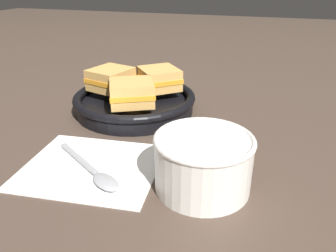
{
  "coord_description": "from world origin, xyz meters",
  "views": [
    {
      "loc": [
        0.15,
        -0.46,
        0.28
      ],
      "look_at": [
        0.0,
        0.02,
        0.04
      ],
      "focal_mm": 35.0,
      "sensor_mm": 36.0,
      "label": 1
    }
  ],
  "objects_px": {
    "soup_bowl": "(203,160)",
    "sandwich_far_left": "(132,93)",
    "skillet": "(135,102)",
    "sandwich_near_right": "(111,79)",
    "sandwich_near_left": "(159,79)",
    "spoon": "(98,175)"
  },
  "relations": [
    {
      "from": "skillet",
      "to": "spoon",
      "type": "bearing_deg",
      "value": -78.87
    },
    {
      "from": "spoon",
      "to": "sandwich_far_left",
      "type": "distance_m",
      "value": 0.21
    },
    {
      "from": "soup_bowl",
      "to": "sandwich_near_left",
      "type": "bearing_deg",
      "value": 120.05
    },
    {
      "from": "sandwich_near_left",
      "to": "sandwich_far_left",
      "type": "height_order",
      "value": "same"
    },
    {
      "from": "sandwich_near_right",
      "to": "sandwich_far_left",
      "type": "distance_m",
      "value": 0.11
    },
    {
      "from": "sandwich_far_left",
      "to": "soup_bowl",
      "type": "bearing_deg",
      "value": -43.65
    },
    {
      "from": "skillet",
      "to": "sandwich_near_right",
      "type": "height_order",
      "value": "sandwich_near_right"
    },
    {
      "from": "sandwich_near_right",
      "to": "skillet",
      "type": "bearing_deg",
      "value": -11.0
    },
    {
      "from": "soup_bowl",
      "to": "skillet",
      "type": "bearing_deg",
      "value": 131.04
    },
    {
      "from": "sandwich_near_left",
      "to": "soup_bowl",
      "type": "bearing_deg",
      "value": -59.95
    },
    {
      "from": "skillet",
      "to": "sandwich_near_left",
      "type": "height_order",
      "value": "sandwich_near_left"
    },
    {
      "from": "skillet",
      "to": "soup_bowl",
      "type": "bearing_deg",
      "value": -48.96
    },
    {
      "from": "skillet",
      "to": "sandwich_far_left",
      "type": "xyz_separation_m",
      "value": [
        0.02,
        -0.06,
        0.04
      ]
    },
    {
      "from": "spoon",
      "to": "sandwich_near_left",
      "type": "xyz_separation_m",
      "value": [
        -0.01,
        0.31,
        0.06
      ]
    },
    {
      "from": "sandwich_near_right",
      "to": "soup_bowl",
      "type": "bearing_deg",
      "value": -42.85
    },
    {
      "from": "skillet",
      "to": "sandwich_near_left",
      "type": "distance_m",
      "value": 0.08
    },
    {
      "from": "skillet",
      "to": "sandwich_near_right",
      "type": "distance_m",
      "value": 0.08
    },
    {
      "from": "soup_bowl",
      "to": "spoon",
      "type": "height_order",
      "value": "soup_bowl"
    },
    {
      "from": "skillet",
      "to": "sandwich_far_left",
      "type": "relative_size",
      "value": 2.34
    },
    {
      "from": "skillet",
      "to": "sandwich_near_right",
      "type": "bearing_deg",
      "value": 169.0
    },
    {
      "from": "spoon",
      "to": "sandwich_near_right",
      "type": "bearing_deg",
      "value": 144.54
    },
    {
      "from": "soup_bowl",
      "to": "sandwich_far_left",
      "type": "height_order",
      "value": "sandwich_far_left"
    }
  ]
}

